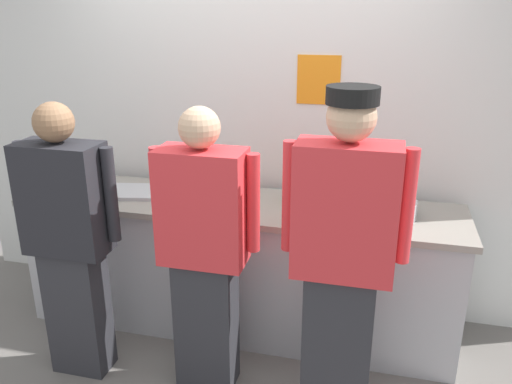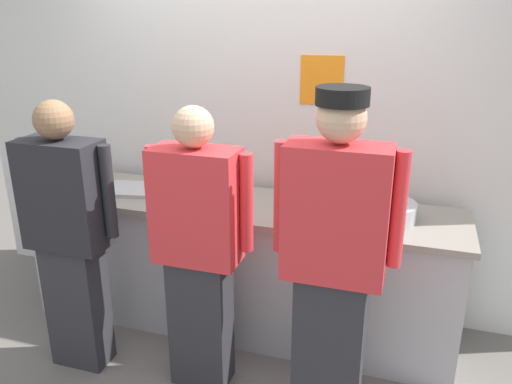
# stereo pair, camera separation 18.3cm
# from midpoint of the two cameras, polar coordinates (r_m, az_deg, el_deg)

# --- Properties ---
(ground_plane) EXTENTS (9.00, 9.00, 0.00)m
(ground_plane) POSITION_cam_midpoint_polar(r_m,az_deg,el_deg) (3.48, -2.31, -17.18)
(ground_plane) COLOR slate
(wall_back) EXTENTS (4.50, 0.11, 2.92)m
(wall_back) POSITION_cam_midpoint_polar(r_m,az_deg,el_deg) (3.60, 1.75, 9.68)
(wall_back) COLOR silver
(wall_back) RESTS_ON ground
(prep_counter) EXTENTS (2.87, 0.65, 0.90)m
(prep_counter) POSITION_cam_midpoint_polar(r_m,az_deg,el_deg) (3.51, -0.49, -8.02)
(prep_counter) COLOR #B2B2B7
(prep_counter) RESTS_ON ground
(chef_near_left) EXTENTS (0.60, 0.24, 1.63)m
(chef_near_left) POSITION_cam_midpoint_polar(r_m,az_deg,el_deg) (3.13, -18.39, -4.40)
(chef_near_left) COLOR #2D2D33
(chef_near_left) RESTS_ON ground
(chef_center) EXTENTS (0.60, 0.24, 1.63)m
(chef_center) POSITION_cam_midpoint_polar(r_m,az_deg,el_deg) (2.82, -4.55, -6.09)
(chef_center) COLOR #2D2D33
(chef_center) RESTS_ON ground
(chef_far_right) EXTENTS (0.63, 0.24, 1.76)m
(chef_far_right) POSITION_cam_midpoint_polar(r_m,az_deg,el_deg) (2.56, 10.61, -7.06)
(chef_far_right) COLOR #2D2D33
(chef_far_right) RESTS_ON ground
(plate_stack_front) EXTENTS (0.22, 0.22, 0.07)m
(plate_stack_front) POSITION_cam_midpoint_polar(r_m,az_deg,el_deg) (3.44, -4.28, 0.17)
(plate_stack_front) COLOR white
(plate_stack_front) RESTS_ON prep_counter
(mixing_bowl_steel) EXTENTS (0.39, 0.39, 0.11)m
(mixing_bowl_steel) POSITION_cam_midpoint_polar(r_m,az_deg,el_deg) (3.16, 15.48, -2.01)
(mixing_bowl_steel) COLOR #B7BABF
(mixing_bowl_steel) RESTS_ON prep_counter
(sheet_tray) EXTENTS (0.51, 0.38, 0.02)m
(sheet_tray) POSITION_cam_midpoint_polar(r_m,az_deg,el_deg) (3.60, -11.95, 0.28)
(sheet_tray) COLOR #B7BABF
(sheet_tray) RESTS_ON prep_counter
(squeeze_bottle_primary) EXTENTS (0.05, 0.05, 0.19)m
(squeeze_bottle_primary) POSITION_cam_midpoint_polar(r_m,az_deg,el_deg) (3.08, 10.30, -1.35)
(squeeze_bottle_primary) COLOR orange
(squeeze_bottle_primary) RESTS_ON prep_counter
(squeeze_bottle_secondary) EXTENTS (0.06, 0.06, 0.19)m
(squeeze_bottle_secondary) POSITION_cam_midpoint_polar(r_m,az_deg,el_deg) (3.23, -1.18, -0.10)
(squeeze_bottle_secondary) COLOR orange
(squeeze_bottle_secondary) RESTS_ON prep_counter
(squeeze_bottle_spare) EXTENTS (0.06, 0.06, 0.19)m
(squeeze_bottle_spare) POSITION_cam_midpoint_polar(r_m,az_deg,el_deg) (3.29, 5.15, 0.22)
(squeeze_bottle_spare) COLOR #56A333
(squeeze_bottle_spare) RESTS_ON prep_counter
(ramekin_yellow_sauce) EXTENTS (0.09, 0.09, 0.04)m
(ramekin_yellow_sauce) POSITION_cam_midpoint_polar(r_m,az_deg,el_deg) (3.27, 9.71, -1.36)
(ramekin_yellow_sauce) COLOR white
(ramekin_yellow_sauce) RESTS_ON prep_counter
(ramekin_green_sauce) EXTENTS (0.10, 0.10, 0.05)m
(ramekin_green_sauce) POSITION_cam_midpoint_polar(r_m,az_deg,el_deg) (3.42, -7.49, -0.31)
(ramekin_green_sauce) COLOR white
(ramekin_green_sauce) RESTS_ON prep_counter
(chefs_knife) EXTENTS (0.27, 0.03, 0.02)m
(chefs_knife) POSITION_cam_midpoint_polar(r_m,az_deg,el_deg) (3.85, -17.69, 0.90)
(chefs_knife) COLOR #B7BABF
(chefs_knife) RESTS_ON prep_counter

